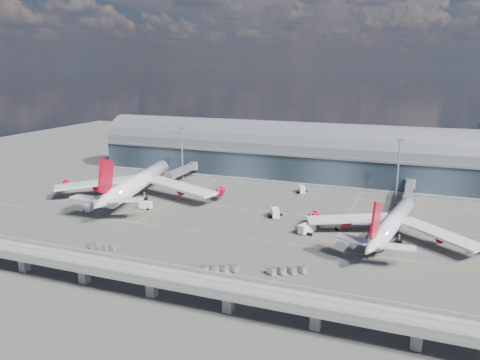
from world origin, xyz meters
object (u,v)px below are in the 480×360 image
(airliner_left, at_px, (138,183))
(service_truck_0, at_px, (92,206))
(airliner_right, at_px, (392,225))
(service_truck_1, at_px, (146,205))
(floodlight_mast_left, at_px, (182,152))
(cargo_train_2, at_px, (287,270))
(floodlight_mast_right, at_px, (398,168))
(cargo_train_0, at_px, (102,247))
(service_truck_2, at_px, (330,224))
(service_truck_4, at_px, (275,213))
(cargo_train_1, at_px, (219,269))
(service_truck_5, at_px, (302,190))
(service_truck_3, at_px, (307,228))

(airliner_left, distance_m, service_truck_0, 22.73)
(airliner_right, distance_m, service_truck_0, 110.39)
(service_truck_0, bearing_deg, service_truck_1, 15.09)
(floodlight_mast_left, distance_m, airliner_left, 37.95)
(airliner_right, bearing_deg, cargo_train_2, -114.26)
(floodlight_mast_right, height_order, cargo_train_0, floodlight_mast_right)
(floodlight_mast_right, relative_size, service_truck_0, 3.23)
(service_truck_0, relative_size, cargo_train_0, 0.85)
(airliner_right, bearing_deg, service_truck_2, 179.61)
(floodlight_mast_left, height_order, service_truck_1, floodlight_mast_left)
(service_truck_0, distance_m, service_truck_4, 70.80)
(floodlight_mast_left, height_order, cargo_train_1, floodlight_mast_left)
(service_truck_5, relative_size, cargo_train_0, 0.70)
(cargo_train_0, distance_m, cargo_train_1, 39.84)
(service_truck_1, xyz_separation_m, service_truck_4, (50.19, 8.44, 0.20))
(airliner_left, distance_m, cargo_train_1, 81.92)
(service_truck_4, bearing_deg, service_truck_0, 169.94)
(service_truck_1, bearing_deg, cargo_train_2, -127.86)
(service_truck_4, bearing_deg, cargo_train_2, -93.66)
(service_truck_3, distance_m, service_truck_5, 51.11)
(service_truck_1, xyz_separation_m, cargo_train_1, (49.91, -42.35, -0.49))
(service_truck_3, distance_m, service_truck_4, 19.26)
(cargo_train_0, relative_size, cargo_train_1, 0.89)
(cargo_train_1, bearing_deg, floodlight_mast_left, 57.44)
(floodlight_mast_left, bearing_deg, service_truck_0, -98.45)
(service_truck_1, relative_size, service_truck_2, 0.71)
(service_truck_2, xyz_separation_m, cargo_train_2, (-4.02, -40.52, -0.38))
(floodlight_mast_left, height_order, airliner_left, floodlight_mast_left)
(service_truck_0, height_order, service_truck_1, service_truck_0)
(service_truck_2, relative_size, service_truck_4, 1.19)
(service_truck_4, height_order, service_truck_5, service_truck_4)
(floodlight_mast_right, xyz_separation_m, airliner_left, (-101.36, -37.29, -6.93))
(service_truck_3, height_order, cargo_train_0, service_truck_3)
(service_truck_4, bearing_deg, cargo_train_1, -114.60)
(service_truck_3, bearing_deg, floodlight_mast_left, 169.12)
(airliner_right, relative_size, service_truck_4, 9.74)
(airliner_right, relative_size, cargo_train_2, 5.73)
(airliner_left, height_order, service_truck_1, airliner_left)
(floodlight_mast_left, distance_m, service_truck_0, 60.06)
(floodlight_mast_right, distance_m, service_truck_0, 123.84)
(airliner_right, relative_size, cargo_train_1, 5.67)
(service_truck_0, xyz_separation_m, service_truck_1, (18.44, 8.96, -0.20))
(service_truck_0, relative_size, service_truck_5, 1.22)
(service_truck_0, distance_m, service_truck_5, 88.32)
(service_truck_0, bearing_deg, airliner_right, -5.94)
(service_truck_0, bearing_deg, cargo_train_2, -28.82)
(floodlight_mast_left, bearing_deg, cargo_train_2, -48.18)
(service_truck_0, bearing_deg, cargo_train_0, -58.73)
(service_truck_0, relative_size, service_truck_3, 1.09)
(floodlight_mast_right, height_order, airliner_left, floodlight_mast_right)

